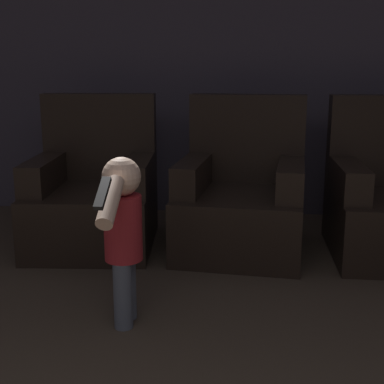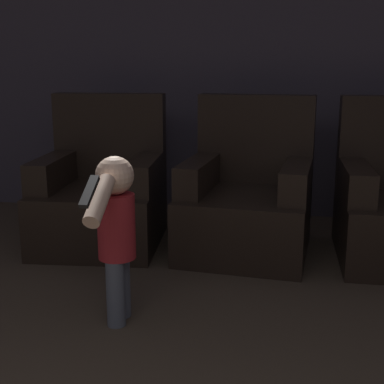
% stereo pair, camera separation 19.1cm
% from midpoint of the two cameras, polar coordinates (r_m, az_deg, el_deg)
% --- Properties ---
extents(wall_back, '(8.40, 0.05, 2.60)m').
position_cam_midpoint_polar(wall_back, '(4.32, 0.66, 14.84)').
color(wall_back, '#3D3842').
rests_on(wall_back, ground_plane).
extents(armchair_left, '(0.85, 0.91, 1.00)m').
position_cam_midpoint_polar(armchair_left, '(3.68, -11.82, -0.41)').
color(armchair_left, black).
rests_on(armchair_left, ground_plane).
extents(armchair_middle, '(0.86, 0.92, 1.00)m').
position_cam_midpoint_polar(armchair_middle, '(3.51, 3.78, -0.80)').
color(armchair_middle, black).
rests_on(armchair_middle, ground_plane).
extents(person_toddler, '(0.17, 0.55, 0.80)m').
position_cam_midpoint_polar(person_toddler, '(2.46, -9.64, -3.85)').
color(person_toddler, '#474C56').
rests_on(person_toddler, ground_plane).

